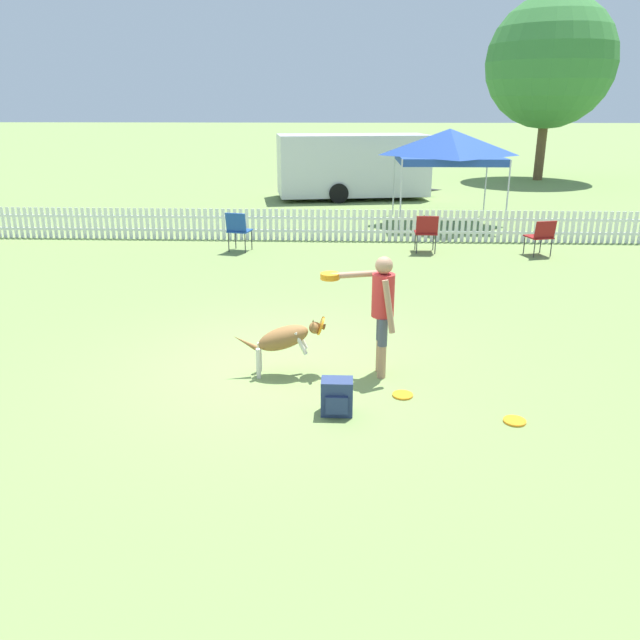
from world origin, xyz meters
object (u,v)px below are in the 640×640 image
at_px(frisbee_midfield, 403,395).
at_px(canopy_tent_main, 449,146).
at_px(frisbee_near_handler, 331,381).
at_px(folding_chair_blue_left, 541,235).
at_px(equipment_trailer, 352,165).
at_px(frisbee_near_dog, 515,421).
at_px(backpack_on_grass, 337,397).
at_px(tree_left_grove, 550,63).
at_px(handler_person, 379,302).
at_px(folding_chair_center, 426,230).
at_px(leaping_dog, 285,338).
at_px(folding_chair_green_right, 238,228).

distance_m(frisbee_midfield, canopy_tent_main, 11.91).
xyz_separation_m(frisbee_near_handler, frisbee_midfield, (0.86, -0.37, 0.00)).
relative_size(frisbee_midfield, canopy_tent_main, 0.09).
bearing_deg(frisbee_near_handler, folding_chair_blue_left, 57.17).
xyz_separation_m(frisbee_near_handler, equipment_trailer, (0.30, 16.20, 1.19)).
bearing_deg(frisbee_near_dog, backpack_on_grass, 176.54).
bearing_deg(tree_left_grove, handler_person, -110.38).
distance_m(handler_person, folding_chair_center, 7.16).
height_order(leaping_dog, folding_chair_blue_left, folding_chair_blue_left).
bearing_deg(frisbee_near_dog, equipment_trailer, 95.76).
bearing_deg(canopy_tent_main, leaping_dog, -108.04).
bearing_deg(canopy_tent_main, folding_chair_center, -104.33).
bearing_deg(folding_chair_blue_left, folding_chair_center, -21.26).
distance_m(canopy_tent_main, equipment_trailer, 5.80).
distance_m(backpack_on_grass, folding_chair_green_right, 8.40).
bearing_deg(canopy_tent_main, equipment_trailer, 117.99).
distance_m(folding_chair_blue_left, canopy_tent_main, 4.70).
bearing_deg(folding_chair_blue_left, canopy_tent_main, -85.39).
bearing_deg(folding_chair_green_right, frisbee_near_dog, 131.31).
relative_size(frisbee_near_handler, folding_chair_center, 0.28).
relative_size(frisbee_midfield, equipment_trailer, 0.04).
height_order(frisbee_near_handler, canopy_tent_main, canopy_tent_main).
height_order(leaping_dog, canopy_tent_main, canopy_tent_main).
bearing_deg(frisbee_near_handler, leaping_dog, 161.96).
bearing_deg(canopy_tent_main, frisbee_near_handler, -104.97).
distance_m(frisbee_near_dog, folding_chair_center, 8.25).
height_order(backpack_on_grass, folding_chair_green_right, folding_chair_green_right).
distance_m(handler_person, frisbee_midfield, 1.18).
bearing_deg(folding_chair_blue_left, tree_left_grove, -121.94).
relative_size(leaping_dog, folding_chair_green_right, 1.27).
distance_m(frisbee_near_dog, canopy_tent_main, 12.34).
relative_size(frisbee_near_dog, tree_left_grove, 0.03).
relative_size(handler_person, frisbee_near_handler, 6.31).
height_order(frisbee_near_dog, folding_chair_green_right, folding_chair_green_right).
relative_size(backpack_on_grass, folding_chair_blue_left, 0.49).
relative_size(handler_person, equipment_trailer, 0.25).
distance_m(backpack_on_grass, folding_chair_center, 8.34).
xyz_separation_m(canopy_tent_main, equipment_trailer, (-2.68, 5.05, -0.98)).
xyz_separation_m(equipment_trailer, tree_left_grove, (8.57, 6.38, 3.80)).
height_order(leaping_dog, backpack_on_grass, leaping_dog).
distance_m(handler_person, frisbee_near_dog, 2.12).
height_order(folding_chair_blue_left, tree_left_grove, tree_left_grove).
xyz_separation_m(handler_person, folding_chair_blue_left, (3.97, 6.79, -0.47)).
bearing_deg(handler_person, folding_chair_blue_left, -33.44).
height_order(handler_person, tree_left_grove, tree_left_grove).
distance_m(folding_chair_center, folding_chair_green_right, 4.36).
bearing_deg(folding_chair_center, backpack_on_grass, 77.65).
relative_size(leaping_dog, equipment_trailer, 0.19).
height_order(canopy_tent_main, tree_left_grove, tree_left_grove).
relative_size(backpack_on_grass, folding_chair_center, 0.46).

